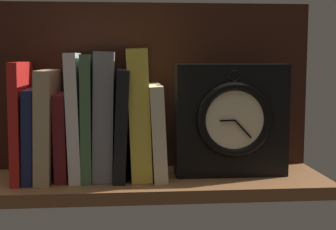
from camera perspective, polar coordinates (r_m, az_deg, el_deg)
ground_plane at (r=101.21cm, az=-1.58°, el=-7.89°), size 70.01×22.13×2.50cm
back_panel at (r=108.57cm, az=-1.96°, el=3.40°), size 70.01×1.20×35.99cm
book_red_requiem at (r=102.17cm, az=-16.59°, el=-0.65°), size 2.05×16.31×23.36cm
book_navy_bierce at (r=102.10cm, az=-15.32°, el=-2.09°), size 2.57×15.46×18.18cm
book_tan_shortstories at (r=101.39cm, az=-13.80°, el=-1.07°), size 3.58×16.60×21.83cm
book_maroon_dawkins at (r=101.32cm, az=-12.11°, el=-2.37°), size 2.52×12.61×17.10cm
book_white_catcher at (r=100.49cm, az=-10.68°, el=-0.11°), size 2.90×14.52×25.12cm
book_green_romantic at (r=100.30cm, az=-9.28°, el=-0.17°), size 2.19×14.53×24.82cm
book_gray_chess at (r=100.08cm, az=-7.43°, el=0.01°), size 4.53×12.98×25.45cm
book_black_skeptic at (r=100.22cm, az=-5.44°, el=-0.98°), size 3.48×15.97×21.92cm
book_yellow_seinlanguage at (r=100.00cm, az=-3.44°, el=0.21°), size 4.94×14.14×26.05cm
book_cream_twain at (r=100.64cm, az=-1.35°, el=-1.80°), size 3.53×15.90×18.84cm
framed_clock at (r=101.21cm, az=7.36°, el=-0.57°), size 22.91×7.32×22.91cm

